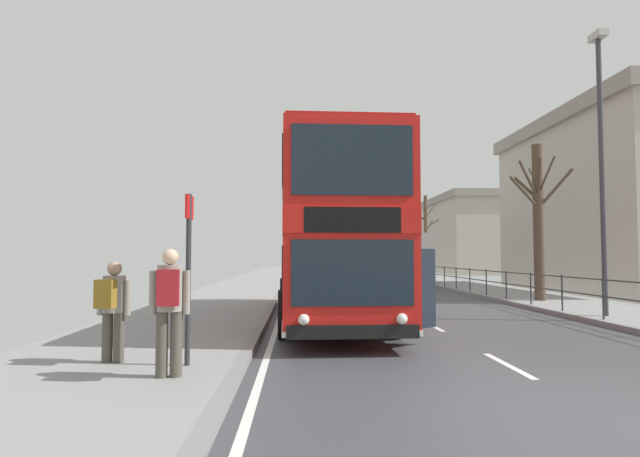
{
  "coord_description": "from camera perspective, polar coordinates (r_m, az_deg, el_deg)",
  "views": [
    {
      "loc": [
        -3.39,
        -5.87,
        1.77
      ],
      "look_at": [
        -2.86,
        7.4,
        2.47
      ],
      "focal_mm": 29.45,
      "sensor_mm": 36.0,
      "label": 1
    }
  ],
  "objects": [
    {
      "name": "ground",
      "position": [
        6.68,
        22.51,
        -17.82
      ],
      "size": [
        15.8,
        140.0,
        0.2
      ],
      "color": "#3F3F44"
    },
    {
      "name": "bus_stop_sign_near",
      "position": [
        8.17,
        -14.1,
        -3.22
      ],
      "size": [
        0.08,
        0.44,
        2.57
      ],
      "color": "#2D2D33",
      "rests_on": "ground"
    },
    {
      "name": "street_lamp_far_side",
      "position": [
        16.62,
        28.24,
        7.51
      ],
      "size": [
        0.28,
        0.6,
        7.9
      ],
      "color": "#38383D",
      "rests_on": "ground"
    },
    {
      "name": "bare_tree_far_00",
      "position": [
        41.96,
        11.41,
        -0.54
      ],
      "size": [
        2.69,
        2.03,
        6.39
      ],
      "color": "#4C3D2D",
      "rests_on": "ground"
    },
    {
      "name": "pedestrian_companion",
      "position": [
        8.75,
        -21.61,
        -7.63
      ],
      "size": [
        0.55,
        0.56,
        1.55
      ],
      "color": "#4C473D",
      "rests_on": "ground"
    },
    {
      "name": "pedestrian_railing_far_kerb",
      "position": [
        24.13,
        16.76,
        -5.04
      ],
      "size": [
        0.05,
        31.76,
        1.07
      ],
      "color": "#2D3338",
      "rests_on": "ground"
    },
    {
      "name": "double_decker_bus_main",
      "position": [
        14.28,
        0.92,
        -0.91
      ],
      "size": [
        3.4,
        10.37,
        4.39
      ],
      "color": "red",
      "rests_on": "ground"
    },
    {
      "name": "background_bus_far_lane",
      "position": [
        35.47,
        8.16,
        -3.1
      ],
      "size": [
        2.72,
        10.86,
        3.11
      ],
      "color": "white",
      "rests_on": "ground"
    },
    {
      "name": "background_building_00",
      "position": [
        57.38,
        17.9,
        -0.63
      ],
      "size": [
        11.32,
        13.69,
        7.98
      ],
      "color": "#B2A899",
      "rests_on": "ground"
    },
    {
      "name": "pedestrian_with_backpack",
      "position": [
        7.43,
        -16.05,
        -7.67
      ],
      "size": [
        0.55,
        0.56,
        1.73
      ],
      "color": "#4C473D",
      "rests_on": "ground"
    },
    {
      "name": "bare_tree_far_01",
      "position": [
        21.1,
        22.63,
        1.09
      ],
      "size": [
        2.64,
        2.18,
        5.81
      ],
      "color": "#4C3D2D",
      "rests_on": "ground"
    }
  ]
}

